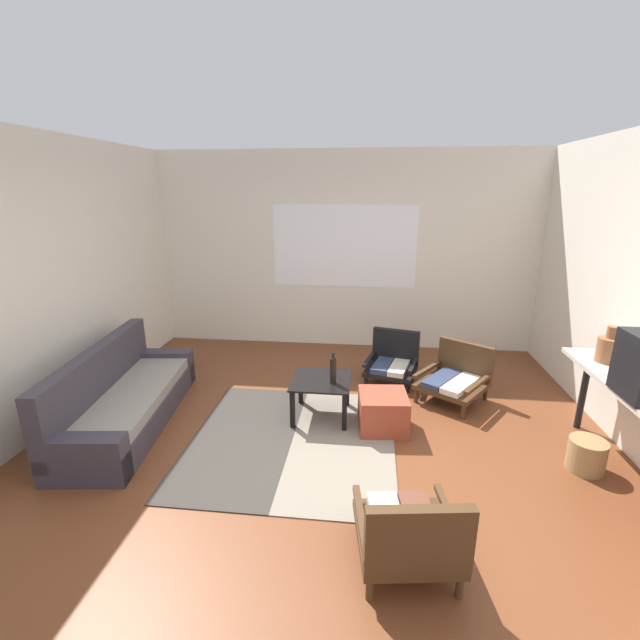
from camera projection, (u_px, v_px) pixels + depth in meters
ground_plane at (319, 469)px, 3.54m from camera, size 7.80×7.80×0.00m
far_wall_with_window at (344, 252)px, 6.06m from camera, size 5.60×0.13×2.70m
side_wall_left at (15, 291)px, 3.73m from camera, size 0.12×6.60×2.70m
area_rug at (293, 440)px, 3.95m from camera, size 1.82×1.94×0.01m
couch at (124, 400)px, 4.19m from camera, size 0.92×2.07×0.76m
coffee_table at (321, 386)px, 4.28m from camera, size 0.57×0.58×0.40m
armchair_by_window at (393, 360)px, 5.15m from camera, size 0.67×0.65×0.58m
armchair_striped_foreground at (409, 534)px, 2.52m from camera, size 0.66×0.69×0.60m
armchair_corner at (456, 376)px, 4.66m from camera, size 0.87×0.87×0.59m
ottoman_orange at (383, 412)px, 4.09m from camera, size 0.48×0.48×0.35m
console_shelf at (635, 394)px, 3.28m from camera, size 0.46×1.55×0.78m
clay_vase at (609, 349)px, 3.65m from camera, size 0.19×0.19×0.31m
glass_bottle at (333, 370)px, 4.14m from camera, size 0.06×0.06×0.31m
wicker_basket at (586, 455)px, 3.50m from camera, size 0.29×0.29×0.26m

